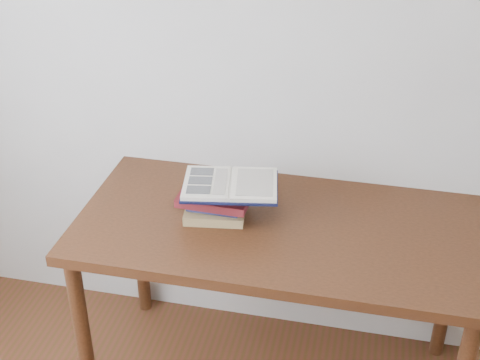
# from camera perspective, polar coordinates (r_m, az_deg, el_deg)

# --- Properties ---
(room_shell) EXTENTS (3.54, 3.54, 2.62)m
(room_shell) POSITION_cam_1_polar(r_m,az_deg,el_deg) (0.97, -16.18, -7.10)
(room_shell) COLOR silver
(room_shell) RESTS_ON ground
(desk) EXTENTS (1.50, 0.75, 0.80)m
(desk) POSITION_cam_1_polar(r_m,az_deg,el_deg) (2.54, 3.22, -5.52)
(desk) COLOR #4B2612
(desk) RESTS_ON ground
(book_stack) EXTENTS (0.27, 0.19, 0.12)m
(book_stack) POSITION_cam_1_polar(r_m,az_deg,el_deg) (2.49, -2.08, -1.77)
(book_stack) COLOR #99774F
(book_stack) RESTS_ON desk
(open_book) EXTENTS (0.38, 0.30, 0.03)m
(open_book) POSITION_cam_1_polar(r_m,az_deg,el_deg) (2.45, -0.82, -0.40)
(open_book) COLOR black
(open_book) RESTS_ON book_stack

